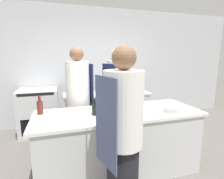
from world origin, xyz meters
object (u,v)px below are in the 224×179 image
(oven_range, at_px, (39,111))
(stockpot, at_px, (111,87))
(chef_at_stove, at_px, (79,101))
(bowl_prep_small, at_px, (110,105))
(bottle_wine, at_px, (100,111))
(bottle_water, at_px, (102,114))
(chef_at_pass_far, at_px, (117,99))
(bottle_sauce, at_px, (40,107))
(chef_at_prep_near, at_px, (123,138))
(bottle_olive_oil, at_px, (102,106))
(bowl_mixing_large, at_px, (171,110))
(bottle_cooking_oil, at_px, (95,108))
(bottle_vinegar, at_px, (136,100))

(oven_range, height_order, stockpot, stockpot)
(chef_at_stove, xyz_separation_m, bowl_prep_small, (0.42, -0.47, 0.02))
(bottle_wine, relative_size, bottle_water, 0.88)
(oven_range, bearing_deg, stockpot, -21.00)
(chef_at_stove, distance_m, chef_at_pass_far, 0.69)
(bottle_sauce, distance_m, bottle_water, 0.87)
(chef_at_prep_near, bearing_deg, bottle_olive_oil, -15.25)
(chef_at_pass_far, distance_m, bottle_sauce, 1.34)
(chef_at_stove, height_order, bowl_mixing_large, chef_at_stove)
(chef_at_pass_far, bearing_deg, chef_at_prep_near, 142.58)
(bottle_wine, relative_size, bottle_sauce, 0.82)
(bottle_cooking_oil, distance_m, stockpot, 1.33)
(bottle_vinegar, distance_m, bottle_cooking_oil, 0.68)
(oven_range, bearing_deg, bottle_cooking_oil, -63.26)
(stockpot, bearing_deg, chef_at_stove, -147.84)
(chef_at_pass_far, relative_size, stockpot, 6.91)
(bottle_vinegar, bearing_deg, chef_at_prep_near, -121.10)
(bottle_cooking_oil, bearing_deg, chef_at_stove, 99.99)
(bottle_wine, xyz_separation_m, bottle_sauce, (-0.74, 0.35, 0.02))
(bottle_water, bearing_deg, oven_range, 114.69)
(chef_at_pass_far, bearing_deg, stockpot, -22.38)
(bottle_sauce, xyz_separation_m, bottle_water, (0.73, -0.48, -0.01))
(chef_at_prep_near, height_order, bottle_wine, chef_at_prep_near)
(bottle_water, relative_size, bowl_mixing_large, 1.09)
(bottle_sauce, bearing_deg, oven_range, 97.25)
(bottle_olive_oil, xyz_separation_m, bottle_vinegar, (0.53, 0.05, 0.02))
(chef_at_pass_far, height_order, stockpot, chef_at_pass_far)
(oven_range, height_order, bowl_mixing_large, bowl_mixing_large)
(chef_at_pass_far, xyz_separation_m, bottle_vinegar, (0.10, -0.55, 0.10))
(oven_range, xyz_separation_m, bottle_sauce, (0.19, -1.52, 0.51))
(chef_at_prep_near, xyz_separation_m, chef_at_stove, (-0.27, 1.46, 0.02))
(bottle_sauce, height_order, bowl_mixing_large, bottle_sauce)
(oven_range, distance_m, chef_at_stove, 1.31)
(bottle_sauce, bearing_deg, stockpot, 37.71)
(chef_at_stove, xyz_separation_m, bottle_olive_oil, (0.26, -0.64, 0.07))
(chef_at_prep_near, relative_size, stockpot, 6.74)
(bottle_cooking_oil, height_order, bowl_mixing_large, bottle_cooking_oil)
(oven_range, distance_m, chef_at_prep_near, 2.68)
(chef_at_prep_near, relative_size, chef_at_pass_far, 0.98)
(chef_at_pass_far, distance_m, bottle_cooking_oil, 0.91)
(bottle_olive_oil, distance_m, stockpot, 1.16)
(bottle_cooking_oil, height_order, bowl_prep_small, bottle_cooking_oil)
(bottle_water, height_order, bowl_prep_small, bottle_water)
(chef_at_prep_near, distance_m, stockpot, 1.95)
(chef_at_pass_far, distance_m, bottle_wine, 0.99)
(bottle_wine, xyz_separation_m, bowl_mixing_large, (0.97, -0.09, -0.05))
(bottle_vinegar, relative_size, bowl_prep_small, 1.28)
(bottle_cooking_oil, xyz_separation_m, bowl_mixing_large, (1.02, -0.20, -0.05))
(bottle_cooking_oil, bearing_deg, oven_range, 116.74)
(chef_at_stove, relative_size, bottle_olive_oil, 9.05)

